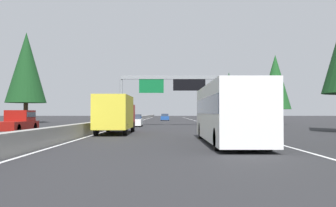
# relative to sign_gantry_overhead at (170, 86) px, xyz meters

# --- Properties ---
(ground_plane) EXTENTS (320.00, 320.00, 0.00)m
(ground_plane) POSITION_rel_sign_gantry_overhead_xyz_m (10.75, 6.03, -5.20)
(ground_plane) COLOR #262628
(median_barrier) EXTENTS (180.00, 0.56, 0.90)m
(median_barrier) POSITION_rel_sign_gantry_overhead_xyz_m (30.75, 6.33, -4.75)
(median_barrier) COLOR gray
(median_barrier) RESTS_ON ground
(shoulder_stripe_right) EXTENTS (160.00, 0.16, 0.01)m
(shoulder_stripe_right) POSITION_rel_sign_gantry_overhead_xyz_m (20.75, -5.49, -5.20)
(shoulder_stripe_right) COLOR silver
(shoulder_stripe_right) RESTS_ON ground
(shoulder_stripe_median) EXTENTS (160.00, 0.16, 0.01)m
(shoulder_stripe_median) POSITION_rel_sign_gantry_overhead_xyz_m (20.75, 5.78, -5.20)
(shoulder_stripe_median) COLOR silver
(shoulder_stripe_median) RESTS_ON ground
(sign_gantry_overhead) EXTENTS (0.50, 12.68, 6.54)m
(sign_gantry_overhead) POSITION_rel_sign_gantry_overhead_xyz_m (0.00, 0.00, 0.00)
(sign_gantry_overhead) COLOR gray
(sign_gantry_overhead) RESTS_ON ground
(bus_far_left) EXTENTS (11.50, 2.55, 3.10)m
(bus_far_left) POSITION_rel_sign_gantry_overhead_xyz_m (-29.99, -2.95, -3.49)
(bus_far_left) COLOR white
(bus_far_left) RESTS_ON ground
(box_truck_near_center) EXTENTS (8.50, 2.40, 2.95)m
(box_truck_near_center) POSITION_rel_sign_gantry_overhead_xyz_m (-20.16, 4.38, -3.59)
(box_truck_near_center) COLOR gold
(box_truck_near_center) RESTS_ON ground
(sedan_distant_a) EXTENTS (4.40, 1.80, 1.47)m
(sedan_distant_a) POSITION_rel_sign_gantry_overhead_xyz_m (-4.04, 4.24, -4.52)
(sedan_distant_a) COLOR white
(sedan_distant_a) RESTS_ON ground
(sedan_far_center) EXTENTS (4.40, 1.80, 1.47)m
(sedan_far_center) POSITION_rel_sign_gantry_overhead_xyz_m (33.31, 0.83, -4.52)
(sedan_far_center) COLOR #1E4793
(sedan_far_center) RESTS_ON ground
(oncoming_near) EXTENTS (5.60, 2.00, 1.86)m
(oncoming_near) POSITION_rel_sign_gantry_overhead_xyz_m (-18.87, 12.62, -4.29)
(oncoming_near) COLOR maroon
(oncoming_near) RESTS_ON ground
(conifer_right_mid) EXTENTS (4.31, 4.31, 9.80)m
(conifer_right_mid) POSITION_rel_sign_gantry_overhead_xyz_m (3.64, -14.79, 0.75)
(conifer_right_mid) COLOR #4C3823
(conifer_right_mid) RESTS_ON ground
(conifer_right_far) EXTENTS (4.40, 4.40, 10.00)m
(conifer_right_far) POSITION_rel_sign_gantry_overhead_xyz_m (29.70, -12.40, 0.87)
(conifer_right_far) COLOR #4C3823
(conifer_right_far) RESTS_ON ground
(conifer_left_mid) EXTENTS (6.64, 6.64, 15.08)m
(conifer_left_mid) POSITION_rel_sign_gantry_overhead_xyz_m (14.06, 23.82, 3.97)
(conifer_left_mid) COLOR #4C3823
(conifer_left_mid) RESTS_ON ground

